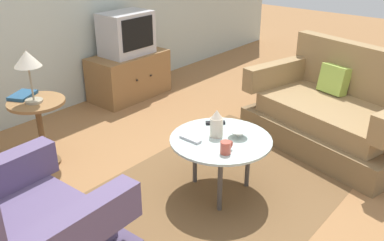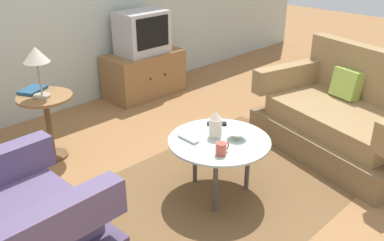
{
  "view_description": "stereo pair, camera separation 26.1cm",
  "coord_description": "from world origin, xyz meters",
  "px_view_note": "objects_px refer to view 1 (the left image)",
  "views": [
    {
      "loc": [
        -2.22,
        -1.58,
        1.89
      ],
      "look_at": [
        0.02,
        0.28,
        0.55
      ],
      "focal_mm": 39.38,
      "sensor_mm": 36.0,
      "label": 1
    },
    {
      "loc": [
        -2.05,
        -1.77,
        1.89
      ],
      "look_at": [
        0.02,
        0.28,
        0.55
      ],
      "focal_mm": 39.38,
      "sensor_mm": 36.0,
      "label": 2
    }
  ],
  "objects_px": {
    "coffee_table": "(221,144)",
    "television": "(126,34)",
    "couch": "(336,115)",
    "vase": "(217,124)",
    "mug": "(226,147)",
    "bowl": "(238,133)",
    "table_lamp": "(27,62)",
    "tv_remote_dark": "(215,123)",
    "book": "(23,95)",
    "side_table": "(39,119)",
    "tv_remote_silver": "(190,139)",
    "tv_stand": "(129,75)"
  },
  "relations": [
    {
      "from": "television",
      "to": "book",
      "type": "bearing_deg",
      "value": -163.77
    },
    {
      "from": "mug",
      "to": "bowl",
      "type": "xyz_separation_m",
      "value": [
        0.26,
        0.07,
        -0.02
      ]
    },
    {
      "from": "couch",
      "to": "mug",
      "type": "distance_m",
      "value": 1.53
    },
    {
      "from": "vase",
      "to": "bowl",
      "type": "xyz_separation_m",
      "value": [
        0.09,
        -0.13,
        -0.07
      ]
    },
    {
      "from": "couch",
      "to": "vase",
      "type": "distance_m",
      "value": 1.42
    },
    {
      "from": "couch",
      "to": "coffee_table",
      "type": "bearing_deg",
      "value": 90.01
    },
    {
      "from": "tv_stand",
      "to": "vase",
      "type": "relative_size",
      "value": 4.44
    },
    {
      "from": "couch",
      "to": "tv_remote_silver",
      "type": "relative_size",
      "value": 9.62
    },
    {
      "from": "bowl",
      "to": "tv_remote_dark",
      "type": "distance_m",
      "value": 0.28
    },
    {
      "from": "tv_stand",
      "to": "mug",
      "type": "xyz_separation_m",
      "value": [
        -1.12,
        -2.22,
        0.25
      ]
    },
    {
      "from": "side_table",
      "to": "table_lamp",
      "type": "bearing_deg",
      "value": -150.94
    },
    {
      "from": "couch",
      "to": "tv_stand",
      "type": "xyz_separation_m",
      "value": [
        -0.38,
        2.42,
        -0.04
      ]
    },
    {
      "from": "couch",
      "to": "side_table",
      "type": "distance_m",
      "value": 2.66
    },
    {
      "from": "side_table",
      "to": "bowl",
      "type": "distance_m",
      "value": 1.68
    },
    {
      "from": "couch",
      "to": "tv_remote_silver",
      "type": "height_order",
      "value": "couch"
    },
    {
      "from": "couch",
      "to": "side_table",
      "type": "xyz_separation_m",
      "value": [
        -1.97,
        1.78,
        0.12
      ]
    },
    {
      "from": "coffee_table",
      "to": "tv_remote_dark",
      "type": "xyz_separation_m",
      "value": [
        0.18,
        0.18,
        0.05
      ]
    },
    {
      "from": "couch",
      "to": "tv_remote_dark",
      "type": "relative_size",
      "value": 12.17
    },
    {
      "from": "mug",
      "to": "bowl",
      "type": "height_order",
      "value": "mug"
    },
    {
      "from": "bowl",
      "to": "tv_remote_silver",
      "type": "xyz_separation_m",
      "value": [
        -0.27,
        0.24,
        -0.02
      ]
    },
    {
      "from": "vase",
      "to": "mug",
      "type": "bearing_deg",
      "value": -128.93
    },
    {
      "from": "side_table",
      "to": "television",
      "type": "distance_m",
      "value": 1.74
    },
    {
      "from": "couch",
      "to": "side_table",
      "type": "relative_size",
      "value": 2.87
    },
    {
      "from": "table_lamp",
      "to": "tv_remote_dark",
      "type": "height_order",
      "value": "table_lamp"
    },
    {
      "from": "couch",
      "to": "coffee_table",
      "type": "xyz_separation_m",
      "value": [
        -1.35,
        0.35,
        0.12
      ]
    },
    {
      "from": "bowl",
      "to": "television",
      "type": "bearing_deg",
      "value": 68.18
    },
    {
      "from": "bowl",
      "to": "tv_remote_dark",
      "type": "relative_size",
      "value": 1.05
    },
    {
      "from": "coffee_table",
      "to": "tv_remote_dark",
      "type": "relative_size",
      "value": 5.47
    },
    {
      "from": "couch",
      "to": "coffee_table",
      "type": "height_order",
      "value": "couch"
    },
    {
      "from": "coffee_table",
      "to": "television",
      "type": "xyz_separation_m",
      "value": [
        0.96,
        2.07,
        0.35
      ]
    },
    {
      "from": "mug",
      "to": "tv_remote_silver",
      "type": "height_order",
      "value": "mug"
    },
    {
      "from": "vase",
      "to": "book",
      "type": "distance_m",
      "value": 1.68
    },
    {
      "from": "bowl",
      "to": "book",
      "type": "bearing_deg",
      "value": 113.91
    },
    {
      "from": "side_table",
      "to": "tv_stand",
      "type": "distance_m",
      "value": 1.71
    },
    {
      "from": "bowl",
      "to": "book",
      "type": "distance_m",
      "value": 1.84
    },
    {
      "from": "tv_stand",
      "to": "book",
      "type": "height_order",
      "value": "book"
    },
    {
      "from": "tv_remote_dark",
      "to": "book",
      "type": "height_order",
      "value": "book"
    },
    {
      "from": "side_table",
      "to": "coffee_table",
      "type": "bearing_deg",
      "value": -66.47
    },
    {
      "from": "table_lamp",
      "to": "tv_remote_dark",
      "type": "xyz_separation_m",
      "value": [
        0.82,
        -1.23,
        -0.46
      ]
    },
    {
      "from": "coffee_table",
      "to": "tv_remote_silver",
      "type": "distance_m",
      "value": 0.23
    },
    {
      "from": "couch",
      "to": "television",
      "type": "xyz_separation_m",
      "value": [
        -0.38,
        2.42,
        0.47
      ]
    },
    {
      "from": "table_lamp",
      "to": "mug",
      "type": "relative_size",
      "value": 3.53
    },
    {
      "from": "couch",
      "to": "television",
      "type": "distance_m",
      "value": 2.49
    },
    {
      "from": "coffee_table",
      "to": "table_lamp",
      "type": "relative_size",
      "value": 1.77
    },
    {
      "from": "tv_remote_silver",
      "to": "bowl",
      "type": "bearing_deg",
      "value": 50.18
    },
    {
      "from": "tv_remote_dark",
      "to": "tv_remote_silver",
      "type": "distance_m",
      "value": 0.35
    },
    {
      "from": "side_table",
      "to": "tv_remote_dark",
      "type": "distance_m",
      "value": 1.48
    },
    {
      "from": "tv_remote_dark",
      "to": "book",
      "type": "distance_m",
      "value": 1.64
    },
    {
      "from": "coffee_table",
      "to": "side_table",
      "type": "distance_m",
      "value": 1.56
    },
    {
      "from": "tv_stand",
      "to": "mug",
      "type": "distance_m",
      "value": 2.5
    }
  ]
}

